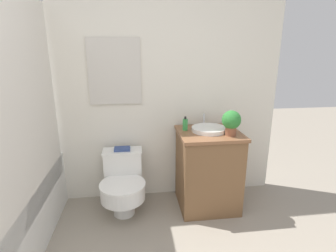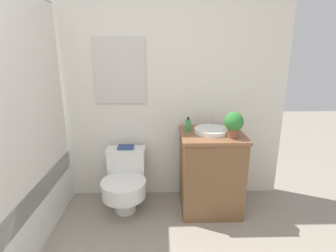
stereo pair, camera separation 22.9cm
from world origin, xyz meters
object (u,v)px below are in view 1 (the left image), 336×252
at_px(toilet, 123,182).
at_px(book_on_tank, 122,149).
at_px(soap_bottle, 185,124).
at_px(potted_plant, 231,121).
at_px(sink, 209,129).

bearing_deg(toilet, book_on_tank, 90.00).
relative_size(soap_bottle, potted_plant, 0.58).
height_order(toilet, soap_bottle, soap_bottle).
height_order(potted_plant, book_on_tank, potted_plant).
relative_size(toilet, book_on_tank, 3.73).
height_order(sink, book_on_tank, sink).
bearing_deg(potted_plant, sink, 137.66).
relative_size(potted_plant, book_on_tank, 1.48).
distance_m(soap_bottle, book_on_tank, 0.68).
relative_size(toilet, sink, 1.59).
distance_m(soap_bottle, potted_plant, 0.45).
bearing_deg(soap_bottle, book_on_tank, 173.87).
distance_m(toilet, potted_plant, 1.19).
relative_size(sink, book_on_tank, 2.34).
xyz_separation_m(toilet, soap_bottle, (0.63, 0.08, 0.55)).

